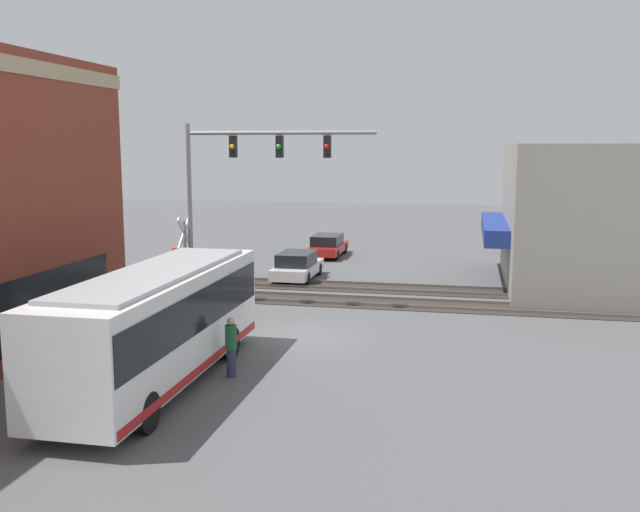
{
  "coord_description": "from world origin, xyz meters",
  "views": [
    {
      "loc": [
        -24.01,
        -5.66,
        6.72
      ],
      "look_at": [
        3.09,
        0.04,
        2.44
      ],
      "focal_mm": 40.0,
      "sensor_mm": 36.0,
      "label": 1
    }
  ],
  "objects": [
    {
      "name": "ground_plane",
      "position": [
        0.0,
        0.0,
        0.0
      ],
      "size": [
        120.0,
        120.0,
        0.0
      ],
      "primitive_type": "plane",
      "color": "#565659"
    },
    {
      "name": "shop_building",
      "position": [
        12.88,
        -12.44,
        3.4
      ],
      "size": [
        13.28,
        11.14,
        6.82
      ],
      "color": "gray",
      "rests_on": "ground"
    },
    {
      "name": "city_bus",
      "position": [
        -5.91,
        2.8,
        1.82
      ],
      "size": [
        10.1,
        2.59,
        3.32
      ],
      "color": "white",
      "rests_on": "ground"
    },
    {
      "name": "traffic_signal_gantry",
      "position": [
        4.32,
        3.59,
        5.68
      ],
      "size": [
        0.42,
        8.02,
        7.65
      ],
      "color": "gray",
      "rests_on": "ground"
    },
    {
      "name": "crossing_signal",
      "position": [
        4.18,
        6.16,
        2.3
      ],
      "size": [
        1.41,
        1.18,
        3.81
      ],
      "color": "gray",
      "rests_on": "ground"
    },
    {
      "name": "rail_track_near",
      "position": [
        6.0,
        0.0,
        0.03
      ],
      "size": [
        2.6,
        60.0,
        0.15
      ],
      "color": "#332D28",
      "rests_on": "ground"
    },
    {
      "name": "rail_track_far",
      "position": [
        9.2,
        0.0,
        0.03
      ],
      "size": [
        2.6,
        60.0,
        0.15
      ],
      "color": "#332D28",
      "rests_on": "ground"
    },
    {
      "name": "parked_car_white",
      "position": [
        10.59,
        2.8,
        0.67
      ],
      "size": [
        4.54,
        1.82,
        1.43
      ],
      "color": "silver",
      "rests_on": "ground"
    },
    {
      "name": "parked_car_red",
      "position": [
        18.5,
        2.8,
        0.64
      ],
      "size": [
        4.56,
        1.82,
        1.35
      ],
      "color": "#B21E19",
      "rests_on": "ground"
    },
    {
      "name": "pedestrian_near_bus",
      "position": [
        -4.78,
        1.05,
        0.91
      ],
      "size": [
        0.34,
        0.34,
        1.79
      ],
      "color": "#2D3351",
      "rests_on": "ground"
    }
  ]
}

